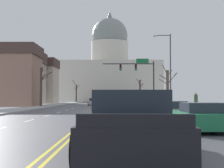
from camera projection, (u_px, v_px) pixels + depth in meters
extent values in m
cube|color=#4C4C52|center=(99.00, 111.00, 33.18)|extent=(14.00, 180.00, 0.06)
cube|color=yellow|center=(98.00, 111.00, 33.18)|extent=(0.10, 176.40, 0.00)
cube|color=yellow|center=(100.00, 111.00, 33.18)|extent=(0.10, 176.40, 0.00)
cube|color=silver|center=(183.00, 148.00, 9.07)|extent=(0.12, 2.20, 0.00)
cube|color=silver|center=(158.00, 129.00, 14.27)|extent=(0.12, 2.20, 0.00)
cube|color=silver|center=(146.00, 121.00, 19.46)|extent=(0.12, 2.20, 0.00)
cube|color=silver|center=(140.00, 116.00, 24.66)|extent=(0.12, 2.20, 0.00)
cube|color=silver|center=(135.00, 112.00, 29.86)|extent=(0.12, 2.20, 0.00)
cube|color=silver|center=(132.00, 110.00, 35.05)|extent=(0.12, 2.20, 0.00)
cube|color=silver|center=(130.00, 108.00, 40.25)|extent=(0.12, 2.20, 0.00)
cube|color=silver|center=(128.00, 107.00, 45.44)|extent=(0.12, 2.20, 0.00)
cube|color=silver|center=(127.00, 106.00, 50.64)|extent=(0.12, 2.20, 0.00)
cube|color=silver|center=(126.00, 105.00, 55.84)|extent=(0.12, 2.20, 0.00)
cube|color=silver|center=(125.00, 105.00, 61.03)|extent=(0.12, 2.20, 0.00)
cube|color=silver|center=(124.00, 104.00, 66.23)|extent=(0.12, 2.20, 0.00)
cube|color=silver|center=(123.00, 103.00, 71.42)|extent=(0.12, 2.20, 0.00)
cube|color=silver|center=(123.00, 103.00, 76.62)|extent=(0.12, 2.20, 0.00)
cube|color=silver|center=(122.00, 103.00, 81.81)|extent=(0.12, 2.20, 0.00)
cube|color=silver|center=(122.00, 102.00, 87.01)|extent=(0.12, 2.20, 0.00)
cube|color=silver|center=(121.00, 102.00, 92.21)|extent=(0.12, 2.20, 0.00)
cube|color=silver|center=(121.00, 102.00, 97.40)|extent=(0.12, 2.20, 0.00)
cube|color=silver|center=(29.00, 121.00, 19.52)|extent=(0.12, 2.20, 0.00)
cube|color=silver|center=(47.00, 116.00, 24.72)|extent=(0.12, 2.20, 0.00)
cube|color=silver|center=(59.00, 112.00, 29.91)|extent=(0.12, 2.20, 0.00)
cube|color=silver|center=(67.00, 110.00, 35.11)|extent=(0.12, 2.20, 0.00)
cube|color=silver|center=(73.00, 108.00, 40.30)|extent=(0.12, 2.20, 0.00)
cube|color=silver|center=(78.00, 107.00, 45.50)|extent=(0.12, 2.20, 0.00)
cube|color=silver|center=(82.00, 106.00, 50.69)|extent=(0.12, 2.20, 0.00)
cube|color=silver|center=(85.00, 105.00, 55.89)|extent=(0.12, 2.20, 0.00)
cube|color=silver|center=(87.00, 105.00, 61.09)|extent=(0.12, 2.20, 0.00)
cube|color=silver|center=(89.00, 104.00, 66.28)|extent=(0.12, 2.20, 0.00)
cube|color=silver|center=(91.00, 103.00, 71.48)|extent=(0.12, 2.20, 0.00)
cube|color=silver|center=(93.00, 103.00, 76.67)|extent=(0.12, 2.20, 0.00)
cube|color=silver|center=(94.00, 103.00, 81.87)|extent=(0.12, 2.20, 0.00)
cube|color=silver|center=(95.00, 102.00, 87.06)|extent=(0.12, 2.20, 0.00)
cube|color=silver|center=(96.00, 102.00, 92.26)|extent=(0.12, 2.20, 0.00)
cube|color=silver|center=(97.00, 102.00, 97.46)|extent=(0.12, 2.20, 0.00)
cube|color=#989898|center=(182.00, 110.00, 33.12)|extent=(3.00, 180.00, 0.14)
cube|color=#989898|center=(15.00, 110.00, 33.25)|extent=(3.00, 180.00, 0.14)
cylinder|color=#28282D|center=(154.00, 83.00, 49.89)|extent=(0.22, 0.22, 6.76)
cylinder|color=#28282D|center=(128.00, 64.00, 50.04)|extent=(7.80, 0.16, 0.16)
cube|color=black|center=(136.00, 67.00, 50.01)|extent=(0.32, 0.28, 0.92)
sphere|color=#330504|center=(136.00, 66.00, 49.86)|extent=(0.22, 0.22, 0.22)
sphere|color=#332B05|center=(136.00, 67.00, 49.85)|extent=(0.22, 0.22, 0.22)
sphere|color=#19CC47|center=(136.00, 69.00, 49.84)|extent=(0.22, 0.22, 0.22)
cube|color=black|center=(121.00, 67.00, 50.03)|extent=(0.32, 0.28, 0.92)
sphere|color=#330504|center=(121.00, 66.00, 49.88)|extent=(0.22, 0.22, 0.22)
sphere|color=#332B05|center=(121.00, 67.00, 49.87)|extent=(0.22, 0.22, 0.22)
sphere|color=#19CC47|center=(121.00, 69.00, 49.86)|extent=(0.22, 0.22, 0.22)
cube|color=#146033|center=(142.00, 61.00, 50.06)|extent=(1.90, 0.06, 0.70)
cylinder|color=#333338|center=(171.00, 71.00, 38.43)|extent=(0.14, 0.14, 8.71)
cylinder|color=#333338|center=(163.00, 35.00, 38.60)|extent=(1.81, 0.09, 0.09)
cube|color=#B2B2AD|center=(155.00, 36.00, 38.60)|extent=(0.56, 0.24, 0.16)
cube|color=beige|center=(110.00, 82.00, 107.67)|extent=(32.26, 22.78, 12.44)
cylinder|color=beige|center=(110.00, 53.00, 108.06)|extent=(12.24, 12.24, 7.18)
sphere|color=gray|center=(110.00, 36.00, 108.29)|extent=(11.87, 11.87, 11.87)
cone|color=gray|center=(110.00, 15.00, 108.57)|extent=(1.80, 1.80, 2.40)
cube|color=silver|center=(139.00, 104.00, 46.03)|extent=(1.81, 4.37, 0.60)
cube|color=#232D38|center=(139.00, 100.00, 45.75)|extent=(1.58, 1.90, 0.38)
cylinder|color=black|center=(132.00, 105.00, 47.39)|extent=(0.23, 0.64, 0.64)
cylinder|color=black|center=(144.00, 105.00, 47.36)|extent=(0.23, 0.64, 0.64)
cylinder|color=black|center=(133.00, 105.00, 44.69)|extent=(0.23, 0.64, 0.64)
cylinder|color=black|center=(146.00, 105.00, 44.66)|extent=(0.23, 0.64, 0.64)
cube|color=#6B6056|center=(116.00, 105.00, 38.88)|extent=(1.84, 4.60, 0.68)
cube|color=#232D38|center=(116.00, 100.00, 38.70)|extent=(1.56, 1.95, 0.44)
cylinder|color=black|center=(109.00, 106.00, 40.26)|extent=(0.24, 0.65, 0.64)
cylinder|color=black|center=(122.00, 106.00, 40.30)|extent=(0.24, 0.65, 0.64)
cylinder|color=black|center=(109.00, 107.00, 37.45)|extent=(0.24, 0.65, 0.64)
cylinder|color=black|center=(124.00, 107.00, 37.48)|extent=(0.24, 0.65, 0.64)
cube|color=#9EA3A8|center=(116.00, 106.00, 33.29)|extent=(1.86, 4.62, 0.59)
cube|color=#232D38|center=(116.00, 102.00, 32.86)|extent=(1.59, 2.04, 0.41)
cylinder|color=black|center=(107.00, 107.00, 34.69)|extent=(0.23, 0.64, 0.64)
cylinder|color=black|center=(123.00, 107.00, 34.72)|extent=(0.23, 0.64, 0.64)
cylinder|color=black|center=(107.00, 108.00, 31.85)|extent=(0.23, 0.64, 0.64)
cylinder|color=black|center=(125.00, 108.00, 31.88)|extent=(0.23, 0.64, 0.64)
cube|color=silver|center=(158.00, 108.00, 26.08)|extent=(2.01, 4.68, 0.68)
cube|color=#232D38|center=(158.00, 101.00, 25.82)|extent=(1.72, 2.22, 0.45)
cylinder|color=black|center=(145.00, 110.00, 27.54)|extent=(0.23, 0.64, 0.64)
cylinder|color=black|center=(167.00, 110.00, 27.48)|extent=(0.23, 0.64, 0.64)
cylinder|color=black|center=(147.00, 111.00, 24.67)|extent=(0.23, 0.64, 0.64)
cylinder|color=black|center=(173.00, 111.00, 24.61)|extent=(0.23, 0.64, 0.64)
cube|color=#6B6056|center=(170.00, 113.00, 20.07)|extent=(2.03, 4.69, 0.58)
cube|color=#232D38|center=(170.00, 105.00, 19.93)|extent=(1.73, 2.24, 0.42)
cylinder|color=black|center=(151.00, 114.00, 21.48)|extent=(0.24, 0.65, 0.64)
cylinder|color=black|center=(179.00, 114.00, 21.53)|extent=(0.24, 0.65, 0.64)
cylinder|color=black|center=(158.00, 116.00, 18.61)|extent=(0.24, 0.65, 0.64)
cylinder|color=black|center=(191.00, 116.00, 18.66)|extent=(0.24, 0.65, 0.64)
cube|color=#1E7247|center=(202.00, 119.00, 13.80)|extent=(1.84, 4.22, 0.62)
cube|color=#232D38|center=(203.00, 107.00, 13.61)|extent=(1.61, 2.06, 0.40)
cylinder|color=black|center=(175.00, 121.00, 15.11)|extent=(0.22, 0.64, 0.64)
cylinder|color=black|center=(214.00, 121.00, 15.08)|extent=(0.22, 0.64, 0.64)
cylinder|color=black|center=(187.00, 126.00, 12.50)|extent=(0.22, 0.64, 0.64)
cube|color=black|center=(132.00, 133.00, 7.68)|extent=(2.19, 5.30, 0.70)
cube|color=#1E2833|center=(131.00, 103.00, 8.44)|extent=(1.92, 1.84, 0.66)
cube|color=black|center=(135.00, 121.00, 5.14)|extent=(1.87, 0.16, 0.22)
cylinder|color=black|center=(95.00, 133.00, 9.28)|extent=(0.31, 0.81, 0.80)
cylinder|color=black|center=(167.00, 133.00, 9.20)|extent=(0.31, 0.81, 0.80)
cylinder|color=black|center=(80.00, 151.00, 6.14)|extent=(0.31, 0.81, 0.80)
cylinder|color=black|center=(188.00, 151.00, 6.06)|extent=(0.31, 0.81, 0.80)
cube|color=#9EA3A8|center=(94.00, 103.00, 56.82)|extent=(1.98, 4.25, 0.57)
cube|color=#232D38|center=(94.00, 100.00, 56.94)|extent=(1.70, 1.93, 0.48)
cylinder|color=black|center=(99.00, 103.00, 55.52)|extent=(0.23, 0.64, 0.64)
cylinder|color=black|center=(88.00, 103.00, 55.50)|extent=(0.23, 0.64, 0.64)
cylinder|color=black|center=(100.00, 103.00, 58.13)|extent=(0.23, 0.64, 0.64)
cylinder|color=black|center=(89.00, 103.00, 58.11)|extent=(0.23, 0.64, 0.64)
cube|color=#B71414|center=(98.00, 102.00, 67.50)|extent=(1.98, 4.57, 0.62)
cube|color=#232D38|center=(98.00, 99.00, 67.77)|extent=(1.69, 2.02, 0.42)
cylinder|color=black|center=(102.00, 102.00, 66.11)|extent=(0.24, 0.65, 0.64)
cylinder|color=black|center=(93.00, 102.00, 66.08)|extent=(0.24, 0.65, 0.64)
cylinder|color=black|center=(102.00, 102.00, 68.91)|extent=(0.24, 0.65, 0.64)
cylinder|color=black|center=(93.00, 102.00, 68.88)|extent=(0.24, 0.65, 0.64)
cube|color=#B2A38E|center=(35.00, 86.00, 72.78)|extent=(9.47, 7.47, 7.94)
cube|color=#47332D|center=(35.00, 64.00, 72.98)|extent=(9.85, 7.77, 1.91)
cube|color=#8C6656|center=(0.00, 81.00, 49.26)|extent=(11.29, 6.72, 7.56)
cube|color=#47332D|center=(0.00, 51.00, 49.44)|extent=(11.74, 6.99, 1.63)
cube|color=#B2A38E|center=(10.00, 84.00, 63.47)|extent=(12.23, 9.42, 7.98)
cube|color=#47332D|center=(10.00, 57.00, 63.68)|extent=(12.72, 9.79, 2.28)
cylinder|color=brown|center=(168.00, 89.00, 40.74)|extent=(0.38, 0.38, 4.63)
cylinder|color=brown|center=(173.00, 78.00, 40.60)|extent=(1.25, 0.45, 1.40)
cylinder|color=brown|center=(170.00, 73.00, 40.99)|extent=(0.72, 0.46, 0.83)
cylinder|color=brown|center=(165.00, 70.00, 40.18)|extent=(0.92, 1.40, 1.27)
cylinder|color=brown|center=(167.00, 79.00, 41.19)|extent=(0.12, 0.87, 0.98)
cylinder|color=brown|center=(164.00, 77.00, 40.86)|extent=(1.03, 0.24, 0.74)
cylinder|color=brown|center=(163.00, 82.00, 40.81)|extent=(1.13, 0.15, 0.76)
cylinder|color=brown|center=(172.00, 79.00, 40.79)|extent=(1.20, 0.09, 1.53)
cylinder|color=#423328|center=(76.00, 93.00, 86.13)|extent=(0.34, 0.34, 4.50)
cylinder|color=#423328|center=(76.00, 87.00, 86.76)|extent=(0.24, 1.21, 1.01)
cylinder|color=#423328|center=(74.00, 83.00, 86.37)|extent=(1.15, 0.38, 1.70)
cylinder|color=#423328|center=(76.00, 90.00, 85.74)|extent=(0.13, 0.91, 0.84)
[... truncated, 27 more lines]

